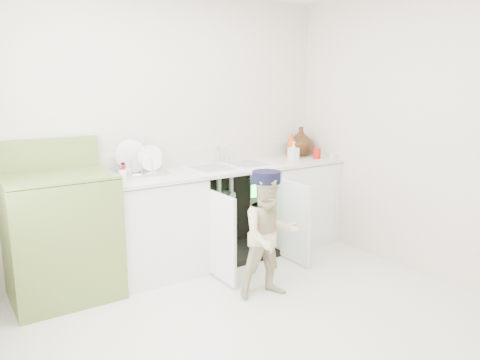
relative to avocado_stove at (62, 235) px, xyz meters
name	(u,v)px	position (x,y,z in m)	size (l,w,h in m)	color
ground	(256,321)	(1.04, -1.18, -0.51)	(3.50, 3.50, 0.00)	beige
room_shell	(257,149)	(1.04, -1.18, 0.74)	(6.00, 5.50, 1.26)	beige
counter_run	(232,209)	(1.61, 0.03, -0.04)	(2.44, 1.02, 1.21)	white
avocado_stove	(62,235)	(0.00, 0.00, 0.00)	(0.80, 0.65, 1.25)	olive
repair_worker	(270,234)	(1.37, -0.90, 0.00)	(0.57, 0.83, 1.02)	beige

